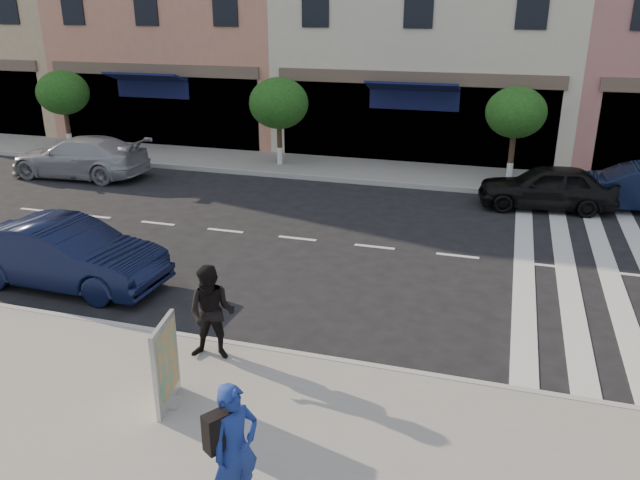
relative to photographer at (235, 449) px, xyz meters
The scene contains 14 objects.
ground 4.98m from the photographer, 93.98° to the left, with size 120.00×120.00×0.00m, color black.
sidewalk_near 1.46m from the photographer, 106.82° to the left, with size 60.00×4.50×0.15m, color gray.
sidewalk_far 15.90m from the photographer, 91.23° to the left, with size 60.00×3.00×0.15m, color gray.
building_centre 22.36m from the photographer, 92.20° to the left, with size 11.00×9.00×11.00m, color beige.
street_tree_wa 21.29m from the photographer, 132.46° to the left, with size 2.00×2.00×3.05m.
street_tree_wb 16.61m from the photographer, 108.81° to the left, with size 2.10×2.10×3.06m.
street_tree_c 15.96m from the photographer, 80.37° to the left, with size 1.90×1.90×3.04m.
photographer is the anchor object (origin of this frame).
walker 3.34m from the photographer, 120.69° to the left, with size 0.78×0.61×1.60m, color black.
poster_board 2.32m from the photographer, 139.21° to the left, with size 0.35×0.86×1.31m.
car_near_mid 7.71m from the photographer, 141.40° to the left, with size 1.49×4.26×1.40m, color black.
car_far_left 16.93m from the photographer, 132.53° to the left, with size 1.94×4.78×1.39m, color #A2A2A7.
car_far_mid 13.87m from the photographer, 74.44° to the left, with size 1.53×3.80×1.30m, color black.
car_far_right 15.27m from the photographer, 66.21° to the left, with size 1.42×4.06×1.34m, color black.
Camera 1 is at (2.88, -9.98, 5.54)m, focal length 35.00 mm.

